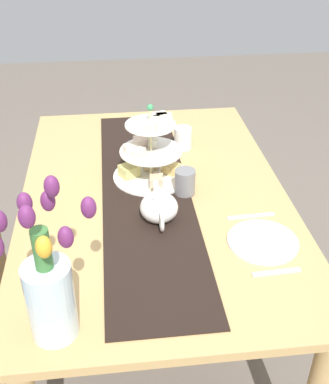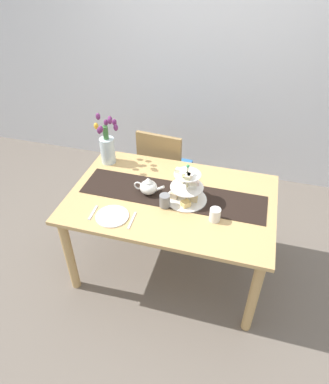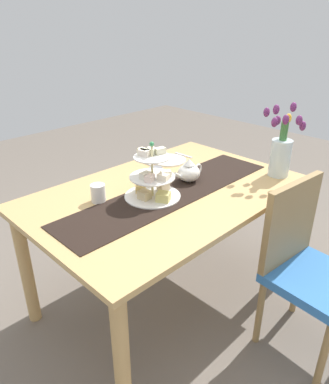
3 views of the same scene
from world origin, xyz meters
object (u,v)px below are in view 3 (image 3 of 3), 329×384
at_px(tiered_cake_stand, 153,180).
at_px(fork_left, 184,155).
at_px(dining_table, 167,207).
at_px(dinner_plate_left, 169,160).
at_px(mug_grey, 156,175).
at_px(mug_white_text, 98,193).
at_px(knife_left, 153,166).
at_px(tulip_vase, 281,150).
at_px(teapot, 189,172).
at_px(chair_left, 306,263).

bearing_deg(tiered_cake_stand, fork_left, -151.45).
xyz_separation_m(dining_table, dinner_plate_left, (-0.34, -0.32, 0.11)).
xyz_separation_m(mug_grey, mug_white_text, (0.37, -0.05, -0.00)).
bearing_deg(knife_left, fork_left, 180.00).
bearing_deg(mug_grey, fork_left, -155.93).
xyz_separation_m(dining_table, tulip_vase, (-0.63, 0.32, 0.26)).
xyz_separation_m(tiered_cake_stand, teapot, (-0.29, -0.00, -0.04)).
xyz_separation_m(knife_left, mug_grey, (0.17, 0.21, 0.05)).
height_order(dining_table, fork_left, fork_left).
distance_m(knife_left, mug_grey, 0.27).
distance_m(tiered_cake_stand, fork_left, 0.68).
bearing_deg(tulip_vase, teapot, -35.07).
bearing_deg(chair_left, tiered_cake_stand, -62.17).
bearing_deg(fork_left, mug_white_text, 10.91).
distance_m(dinner_plate_left, mug_white_text, 0.70).
xyz_separation_m(chair_left, tiered_cake_stand, (0.38, -0.72, 0.35)).
height_order(tiered_cake_stand, teapot, tiered_cake_stand).
relative_size(dinner_plate_left, mug_white_text, 2.42).
bearing_deg(mug_white_text, tiered_cake_stand, 145.13).
relative_size(chair_left, tulip_vase, 2.09).
relative_size(teapot, fork_left, 1.59).
relative_size(dinner_plate_left, mug_grey, 2.42).
height_order(dining_table, knife_left, knife_left).
bearing_deg(teapot, mug_grey, -35.52).
relative_size(dining_table, mug_white_text, 15.94).
relative_size(tiered_cake_stand, teapot, 1.28).
height_order(dining_table, tiered_cake_stand, tiered_cake_stand).
height_order(tiered_cake_stand, mug_white_text, tiered_cake_stand).
relative_size(fork_left, mug_white_text, 1.58).
bearing_deg(chair_left, mug_grey, -73.45).
xyz_separation_m(tiered_cake_stand, knife_left, (-0.30, -0.32, -0.09)).
distance_m(tulip_vase, fork_left, 0.67).
relative_size(dining_table, teapot, 6.35).
bearing_deg(chair_left, dining_table, -69.58).
xyz_separation_m(chair_left, knife_left, (0.07, -1.04, 0.25)).
height_order(chair_left, tiered_cake_stand, tiered_cake_stand).
xyz_separation_m(dinner_plate_left, knife_left, (0.14, 0.00, -0.00)).
xyz_separation_m(teapot, fork_left, (-0.31, -0.32, -0.06)).
bearing_deg(teapot, tulip_vase, 144.93).
relative_size(chair_left, mug_grey, 9.58).
xyz_separation_m(tulip_vase, knife_left, (0.44, -0.64, -0.15)).
distance_m(dining_table, teapot, 0.24).
xyz_separation_m(tiered_cake_stand, mug_grey, (-0.13, -0.12, -0.05)).
xyz_separation_m(chair_left, mug_grey, (0.25, -0.83, 0.30)).
distance_m(dining_table, dinner_plate_left, 0.48).
height_order(tiered_cake_stand, dinner_plate_left, tiered_cake_stand).
bearing_deg(fork_left, teapot, 46.38).
relative_size(tiered_cake_stand, fork_left, 2.03).
relative_size(teapot, mug_white_text, 2.51).
relative_size(tulip_vase, knife_left, 2.56).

